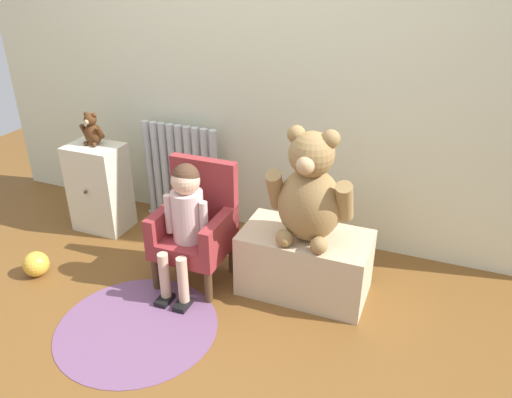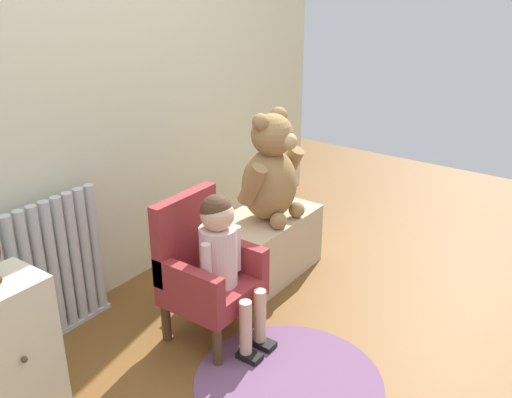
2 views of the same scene
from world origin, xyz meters
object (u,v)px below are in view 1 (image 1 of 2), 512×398
(low_bench, at_px, (305,263))
(large_teddy_bear, at_px, (310,193))
(small_dresser, at_px, (100,188))
(radiator, at_px, (181,174))
(small_teddy_bear, at_px, (92,130))
(floor_rug, at_px, (137,327))
(toy_ball, at_px, (36,264))
(child_armchair, at_px, (197,225))
(child_figure, at_px, (185,211))

(low_bench, bearing_deg, large_teddy_bear, -63.66)
(small_dresser, bearing_deg, radiator, 33.74)
(large_teddy_bear, bearing_deg, small_teddy_bear, 171.17)
(floor_rug, bearing_deg, small_dresser, 134.87)
(floor_rug, bearing_deg, toy_ball, 167.90)
(child_armchair, distance_m, large_teddy_bear, 0.68)
(low_bench, xyz_separation_m, small_teddy_bear, (-1.47, 0.19, 0.50))
(child_armchair, distance_m, low_bench, 0.63)
(small_dresser, xyz_separation_m, floor_rug, (0.78, -0.78, -0.29))
(radiator, bearing_deg, child_armchair, -53.67)
(small_dresser, relative_size, floor_rug, 0.72)
(small_teddy_bear, bearing_deg, toy_ball, -90.47)
(small_dresser, distance_m, floor_rug, 1.14)
(low_bench, bearing_deg, small_teddy_bear, 172.44)
(radiator, relative_size, child_armchair, 1.00)
(small_dresser, height_order, low_bench, small_dresser)
(large_teddy_bear, relative_size, floor_rug, 0.74)
(large_teddy_bear, bearing_deg, child_figure, -165.25)
(child_figure, height_order, large_teddy_bear, large_teddy_bear)
(low_bench, distance_m, large_teddy_bear, 0.44)
(child_figure, bearing_deg, child_armchair, 90.00)
(child_figure, bearing_deg, small_teddy_bear, 155.55)
(radiator, xyz_separation_m, toy_ball, (-0.46, -0.91, -0.27))
(child_armchair, xyz_separation_m, low_bench, (0.60, 0.09, -0.15))
(small_dresser, relative_size, small_teddy_bear, 2.79)
(child_armchair, height_order, child_figure, child_figure)
(child_armchair, xyz_separation_m, small_teddy_bear, (-0.87, 0.28, 0.35))
(large_teddy_bear, bearing_deg, low_bench, 116.34)
(floor_rug, bearing_deg, child_figure, 78.92)
(small_teddy_bear, distance_m, toy_ball, 0.88)
(child_figure, bearing_deg, low_bench, 18.33)
(radiator, height_order, low_bench, radiator)
(large_teddy_bear, bearing_deg, floor_rug, -140.68)
(child_armchair, bearing_deg, large_teddy_bear, 4.98)
(small_teddy_bear, bearing_deg, large_teddy_bear, -8.83)
(toy_ball, bearing_deg, large_teddy_bear, 15.14)
(child_figure, distance_m, toy_ball, 0.99)
(child_armchair, relative_size, floor_rug, 0.85)
(radiator, height_order, small_dresser, radiator)
(floor_rug, bearing_deg, small_teddy_bear, 134.36)
(child_figure, bearing_deg, large_teddy_bear, 14.75)
(child_figure, height_order, toy_ball, child_figure)
(radiator, xyz_separation_m, large_teddy_bear, (1.03, -0.51, 0.28))
(child_figure, bearing_deg, small_dresser, 156.60)
(radiator, xyz_separation_m, small_dresser, (-0.45, -0.30, -0.05))
(small_dresser, relative_size, large_teddy_bear, 0.98)
(child_figure, xyz_separation_m, floor_rug, (-0.08, -0.41, -0.47))
(large_teddy_bear, relative_size, small_teddy_bear, 2.85)
(low_bench, xyz_separation_m, large_teddy_bear, (0.02, -0.04, 0.44))
(floor_rug, relative_size, toy_ball, 5.51)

